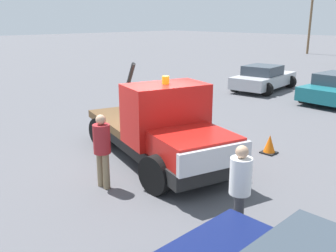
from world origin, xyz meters
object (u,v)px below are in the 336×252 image
at_px(utility_pole, 311,11).
at_px(parked_car_silver, 263,78).
at_px(person_at_hood, 102,146).
at_px(tow_truck, 161,130).
at_px(traffic_cone, 269,145).
at_px(person_near_truck, 240,185).

bearing_deg(utility_pole, parked_car_silver, -69.24).
xyz_separation_m(person_at_hood, parked_car_silver, (-4.11, 13.18, -0.35)).
xyz_separation_m(tow_truck, utility_pole, (-12.36, 33.44, 3.57)).
distance_m(parked_car_silver, traffic_cone, 10.12).
bearing_deg(parked_car_silver, tow_truck, -167.21).
bearing_deg(parked_car_silver, traffic_cone, -153.31).
height_order(parked_car_silver, traffic_cone, parked_car_silver).
bearing_deg(person_at_hood, person_near_truck, 96.64).
xyz_separation_m(tow_truck, parked_car_silver, (-3.93, 11.21, -0.28)).
height_order(traffic_cone, utility_pole, utility_pole).
xyz_separation_m(parked_car_silver, utility_pole, (-8.43, 22.23, 3.85)).
relative_size(person_at_hood, traffic_cone, 3.13).
bearing_deg(utility_pole, traffic_cone, -65.52).
relative_size(person_at_hood, parked_car_silver, 0.38).
bearing_deg(person_near_truck, person_at_hood, -31.37).
bearing_deg(traffic_cone, parked_car_silver, 123.24).
bearing_deg(person_near_truck, traffic_cone, -106.49).
xyz_separation_m(traffic_cone, utility_pole, (-13.97, 30.69, 4.24)).
distance_m(tow_truck, traffic_cone, 3.26).
bearing_deg(person_near_truck, tow_truck, -62.82).
bearing_deg(tow_truck, utility_pole, 125.68).
xyz_separation_m(person_near_truck, utility_pole, (-15.86, 34.84, 3.51)).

